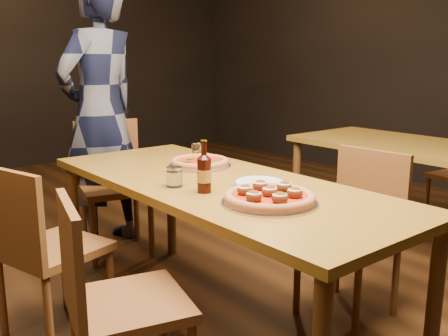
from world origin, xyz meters
TOP-DOWN VIEW (x-y plane):
  - ground at (0.00, 0.00)m, footprint 9.00×9.00m
  - table_main at (0.00, 0.00)m, footprint 0.80×2.00m
  - table_right at (1.70, -0.20)m, footprint 0.80×2.00m
  - chair_main_nw at (-0.64, -0.29)m, footprint 0.51×0.51m
  - chair_main_sw at (-0.66, 0.42)m, footprint 0.52×0.52m
  - chair_main_e at (0.58, -0.34)m, footprint 0.44×0.44m
  - chair_end at (0.05, 1.18)m, footprint 0.54×0.54m
  - pizza_meatball at (-0.08, -0.43)m, footprint 0.39×0.39m
  - pizza_margherita at (0.13, 0.31)m, footprint 0.33×0.33m
  - plate_stack at (0.08, -0.20)m, footprint 0.24×0.24m
  - beer_bottle at (-0.18, -0.13)m, footprint 0.06×0.06m
  - water_glass at (-0.22, 0.03)m, footprint 0.07×0.07m
  - amber_glass at (0.25, 0.50)m, footprint 0.07×0.07m
  - diner at (0.08, 1.40)m, footprint 0.80×0.64m

SIDE VIEW (x-z plane):
  - ground at x=0.00m, z-range 0.00..0.00m
  - chair_main_nw at x=-0.64m, z-range 0.00..0.89m
  - chair_main_e at x=0.58m, z-range 0.00..0.90m
  - chair_main_sw at x=-0.66m, z-range 0.00..0.90m
  - chair_end at x=0.05m, z-range 0.00..0.94m
  - table_main at x=0.00m, z-range 0.30..1.05m
  - table_right at x=1.70m, z-range 0.30..1.05m
  - plate_stack at x=0.08m, z-range 0.75..0.77m
  - pizza_margherita at x=0.13m, z-range 0.75..0.79m
  - pizza_meatball at x=-0.08m, z-range 0.74..0.81m
  - amber_glass at x=0.25m, z-range 0.75..0.84m
  - water_glass at x=-0.22m, z-range 0.75..0.84m
  - beer_bottle at x=-0.18m, z-range 0.72..0.94m
  - diner at x=0.08m, z-range 0.00..1.89m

